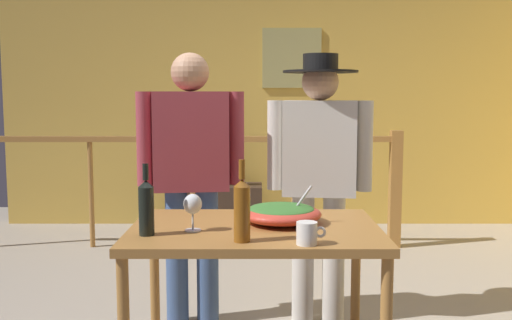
# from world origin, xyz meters

# --- Properties ---
(back_wall) EXTENTS (5.71, 0.10, 2.73)m
(back_wall) POSITION_xyz_m (0.00, 2.85, 1.37)
(back_wall) COLOR gold
(back_wall) RESTS_ON ground_plane
(framed_picture) EXTENTS (0.60, 0.03, 0.60)m
(framed_picture) POSITION_xyz_m (0.12, 2.79, 1.73)
(framed_picture) COLOR tan
(stair_railing) EXTENTS (3.69, 0.10, 1.04)m
(stair_railing) POSITION_xyz_m (-0.23, 1.86, 0.68)
(stair_railing) COLOR #9E6B33
(stair_railing) RESTS_ON ground_plane
(tv_console) EXTENTS (0.90, 0.40, 0.46)m
(tv_console) POSITION_xyz_m (-0.64, 2.50, 0.23)
(tv_console) COLOR #38281E
(tv_console) RESTS_ON ground_plane
(flat_screen_tv) EXTENTS (0.46, 0.12, 0.37)m
(flat_screen_tv) POSITION_xyz_m (-0.64, 2.47, 0.68)
(flat_screen_tv) COLOR black
(flat_screen_tv) RESTS_ON tv_console
(serving_table) EXTENTS (1.16, 0.81, 0.74)m
(serving_table) POSITION_xyz_m (-0.25, -0.58, 0.67)
(serving_table) COLOR #9E6B33
(serving_table) RESTS_ON ground_plane
(salad_bowl) EXTENTS (0.38, 0.38, 0.20)m
(salad_bowl) POSITION_xyz_m (-0.12, -0.51, 0.79)
(salad_bowl) COLOR #CC3D2D
(salad_bowl) RESTS_ON serving_table
(wine_glass) EXTENTS (0.08, 0.08, 0.17)m
(wine_glass) POSITION_xyz_m (-0.53, -0.68, 0.86)
(wine_glass) COLOR silver
(wine_glass) RESTS_ON serving_table
(wine_bottle_amber) EXTENTS (0.07, 0.07, 0.35)m
(wine_bottle_amber) POSITION_xyz_m (-0.30, -0.87, 0.88)
(wine_bottle_amber) COLOR brown
(wine_bottle_amber) RESTS_ON serving_table
(wine_bottle_dark) EXTENTS (0.07, 0.07, 0.32)m
(wine_bottle_dark) POSITION_xyz_m (-0.72, -0.75, 0.87)
(wine_bottle_dark) COLOR black
(wine_bottle_dark) RESTS_ON serving_table
(mug_white) EXTENTS (0.12, 0.09, 0.09)m
(mug_white) POSITION_xyz_m (-0.03, -0.91, 0.79)
(mug_white) COLOR white
(mug_white) RESTS_ON serving_table
(person_standing_left) EXTENTS (0.62, 0.27, 1.59)m
(person_standing_left) POSITION_xyz_m (-0.62, 0.12, 0.95)
(person_standing_left) COLOR #3D5684
(person_standing_left) RESTS_ON ground_plane
(person_standing_right) EXTENTS (0.60, 0.43, 1.59)m
(person_standing_right) POSITION_xyz_m (0.12, 0.12, 0.94)
(person_standing_right) COLOR beige
(person_standing_right) RESTS_ON ground_plane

